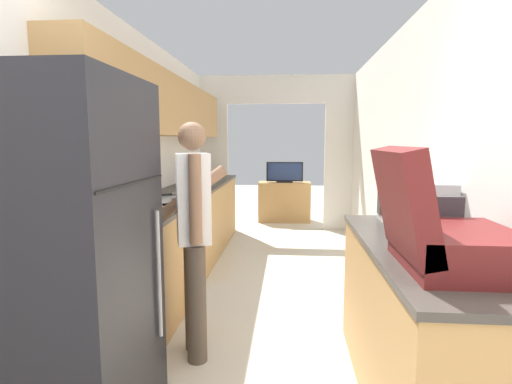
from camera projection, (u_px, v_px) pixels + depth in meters
wall_left at (136, 138)px, 3.69m from camera, size 0.38×7.89×2.50m
wall_right at (425, 168)px, 3.09m from camera, size 0.06×7.89×2.50m
wall_far_with_doorway at (276, 142)px, 6.50m from camera, size 2.88×0.06×2.50m
counter_left at (188, 228)px, 4.59m from camera, size 0.62×4.14×0.91m
counter_right at (422, 327)px, 2.15m from camera, size 0.62×1.70×0.91m
refrigerator at (62, 262)px, 1.92m from camera, size 0.77×0.79×1.75m
range_oven at (163, 250)px, 3.67m from camera, size 0.66×0.73×1.05m
person at (194, 235)px, 2.64m from camera, size 0.50×0.44×1.58m
suitcase at (439, 232)px, 1.71m from camera, size 0.56×0.58×0.52m
microwave at (414, 203)px, 2.59m from camera, size 0.38×0.47×0.29m
tv_cabinet at (284, 202)px, 7.25m from camera, size 0.93×0.42×0.71m
television at (285, 172)px, 7.14m from camera, size 0.65×0.16×0.37m
knife at (169, 194)px, 4.06m from camera, size 0.16×0.31×0.02m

